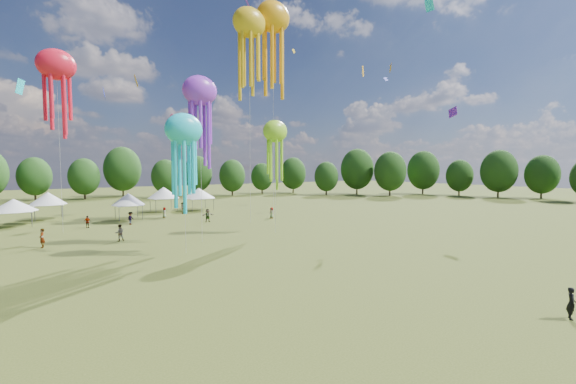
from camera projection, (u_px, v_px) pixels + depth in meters
ground at (473, 357)px, 15.17m from camera, size 300.00×300.00×0.00m
observer_main at (571, 303)px, 18.93m from camera, size 0.73×0.66×1.67m
spectator_near at (120, 233)px, 38.94m from camera, size 0.92×0.74×1.80m
spectators_far at (173, 215)px, 52.98m from camera, size 30.28×19.27×1.91m
festival_tents at (124, 197)px, 59.16m from camera, size 32.81×12.33×4.36m
show_kites at (223, 64)px, 47.08m from camera, size 32.01×21.52×32.27m
treeline at (110, 175)px, 63.83m from camera, size 201.57×95.24×13.43m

